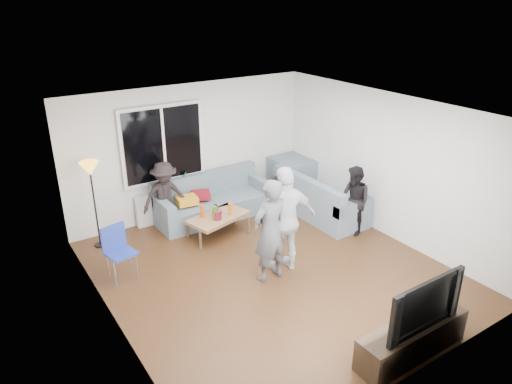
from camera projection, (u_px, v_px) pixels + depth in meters
floor at (271, 272)px, 7.66m from camera, size 5.00×5.50×0.04m
ceiling at (274, 111)px, 6.63m from camera, size 5.00×5.50×0.04m
wall_back at (191, 150)px, 9.28m from camera, size 5.00×0.04×2.60m
wall_front at (423, 284)px, 5.02m from camera, size 5.00×0.04×2.60m
wall_left at (106, 242)px, 5.87m from camera, size 0.04×5.50×2.60m
wall_right at (388, 166)px, 8.43m from camera, size 0.04×5.50×2.60m
window_frame at (163, 144)px, 8.81m from camera, size 1.62×0.06×1.47m
window_glass at (164, 144)px, 8.78m from camera, size 1.50×0.02×1.35m
window_mullion at (164, 144)px, 8.77m from camera, size 0.05×0.03×1.35m
radiator at (168, 205)px, 9.27m from camera, size 1.30×0.12×0.62m
potted_plant at (183, 180)px, 9.23m from camera, size 0.21×0.18×0.32m
vase at (154, 189)px, 8.94m from camera, size 0.21×0.21×0.19m
sofa_back_section at (213, 197)px, 9.33m from camera, size 2.30×0.85×0.85m
sofa_right_section at (321, 195)px, 9.42m from camera, size 2.00×0.85×0.85m
sofa_corner at (294, 177)px, 10.35m from camera, size 0.85×0.85×0.85m
cushion_yellow at (187, 200)px, 8.99m from camera, size 0.42×0.36×0.14m
cushion_red at (201, 195)px, 9.22m from camera, size 0.44×0.41×0.13m
coffee_table at (218, 226)px, 8.69m from camera, size 1.22×0.86×0.40m
pitcher at (217, 215)px, 8.46m from camera, size 0.17×0.17×0.17m
side_chair at (121, 254)px, 7.31m from camera, size 0.48×0.48×0.86m
floor_lamp at (95, 205)px, 8.12m from camera, size 0.32×0.32×1.56m
player_left at (270, 231)px, 7.15m from camera, size 0.63×0.44×1.66m
player_right at (285, 220)px, 7.39m from camera, size 1.09×0.61×1.75m
spectator_right at (354, 201)px, 8.63m from camera, size 0.58×0.70×1.29m
spectator_back at (165, 196)px, 8.76m from camera, size 0.90×0.56×1.34m
tv_console at (412, 339)px, 5.83m from camera, size 1.60×0.40×0.44m
television at (418, 301)px, 5.61m from camera, size 1.20×0.16×0.69m
bottle_b at (215, 213)px, 8.41m from camera, size 0.08×0.08×0.27m
bottle_d at (230, 209)px, 8.62m from camera, size 0.07×0.07×0.23m
bottle_a at (202, 211)px, 8.52m from camera, size 0.07×0.07×0.24m
bottle_c at (216, 209)px, 8.67m from camera, size 0.07×0.07×0.18m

